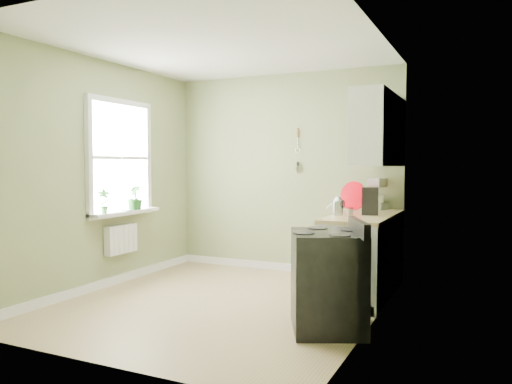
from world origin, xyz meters
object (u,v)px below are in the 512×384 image
at_px(coffee_maker, 370,202).
at_px(kettle, 338,206).
at_px(stand_mixer, 379,195).
at_px(stove, 328,280).

bearing_deg(coffee_maker, kettle, -143.27).
xyz_separation_m(stand_mixer, coffee_maker, (0.05, -0.76, -0.04)).
relative_size(stove, kettle, 4.89).
bearing_deg(coffee_maker, stand_mixer, 93.77).
distance_m(stand_mixer, kettle, 1.02).
xyz_separation_m(stove, coffee_maker, (0.07, 1.31, 0.61)).
xyz_separation_m(stove, kettle, (-0.23, 1.09, 0.57)).
bearing_deg(stand_mixer, kettle, -104.39).
relative_size(stove, stand_mixer, 2.31).
xyz_separation_m(stove, stand_mixer, (0.02, 2.07, 0.65)).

